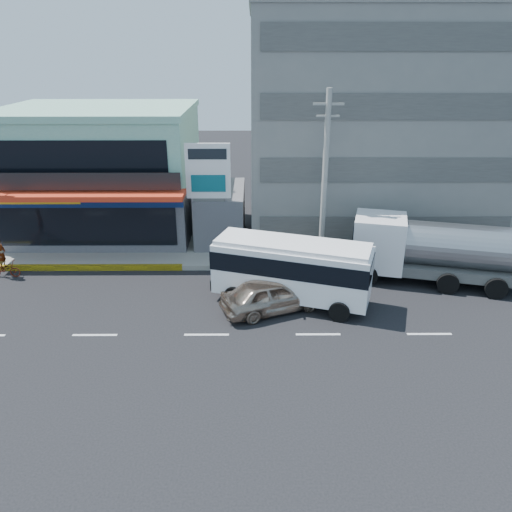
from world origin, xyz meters
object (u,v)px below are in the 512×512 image
(satellite_dish, at_px, (220,192))
(utility_pole_near, at_px, (325,181))
(sedan, at_px, (272,295))
(concrete_building, at_px, (370,126))
(billboard, at_px, (208,177))
(shop_building, at_px, (103,174))
(minibus, at_px, (292,267))
(tanker_truck, at_px, (431,249))
(motorcycle_rider, at_px, (4,265))

(satellite_dish, bearing_deg, utility_pole_near, -30.96)
(utility_pole_near, height_order, sedan, utility_pole_near)
(concrete_building, bearing_deg, billboard, -151.08)
(concrete_building, distance_m, utility_pole_near, 8.79)
(concrete_building, relative_size, utility_pole_near, 1.60)
(billboard, height_order, sedan, billboard)
(shop_building, bearing_deg, satellite_dish, -20.21)
(utility_pole_near, bearing_deg, billboard, 164.52)
(billboard, bearing_deg, satellite_dish, 74.48)
(utility_pole_near, xyz_separation_m, minibus, (-2.00, -4.23, -3.22))
(tanker_truck, bearing_deg, satellite_dish, 154.78)
(shop_building, bearing_deg, utility_pole_near, -25.06)
(minibus, relative_size, tanker_truck, 0.87)
(shop_building, distance_m, tanker_truck, 21.46)
(motorcycle_rider, bearing_deg, tanker_truck, -1.71)
(sedan, xyz_separation_m, tanker_truck, (8.63, 3.27, 1.03))
(billboard, height_order, minibus, billboard)
(utility_pole_near, relative_size, sedan, 2.01)
(utility_pole_near, relative_size, motorcycle_rider, 4.54)
(shop_building, xyz_separation_m, motorcycle_rider, (-3.78, -7.72, -3.27))
(shop_building, height_order, minibus, shop_building)
(tanker_truck, bearing_deg, shop_building, 156.78)
(concrete_building, xyz_separation_m, utility_pole_near, (-4.00, -7.60, -1.85))
(satellite_dish, height_order, sedan, satellite_dish)
(tanker_truck, xyz_separation_m, motorcycle_rider, (-23.41, 0.70, -1.15))
(sedan, distance_m, tanker_truck, 9.29)
(billboard, xyz_separation_m, motorcycle_rider, (-11.28, -2.98, -4.20))
(tanker_truck, bearing_deg, motorcycle_rider, 178.29)
(satellite_dish, height_order, minibus, satellite_dish)
(concrete_building, relative_size, motorcycle_rider, 7.26)
(concrete_building, distance_m, sedan, 15.79)
(utility_pole_near, bearing_deg, shop_building, 154.94)
(sedan, bearing_deg, concrete_building, -51.27)
(minibus, relative_size, motorcycle_rider, 3.67)
(shop_building, distance_m, sedan, 16.36)
(billboard, bearing_deg, motorcycle_rider, -165.21)
(satellite_dish, bearing_deg, concrete_building, 21.80)
(tanker_truck, bearing_deg, concrete_building, 99.76)
(minibus, xyz_separation_m, motorcycle_rider, (-15.78, 3.05, -1.20))
(satellite_dish, height_order, motorcycle_rider, satellite_dish)
(utility_pole_near, distance_m, motorcycle_rider, 18.36)
(billboard, bearing_deg, utility_pole_near, -15.48)
(satellite_dish, height_order, utility_pole_near, utility_pole_near)
(shop_building, distance_m, minibus, 16.26)
(satellite_dish, bearing_deg, tanker_truck, -25.22)
(tanker_truck, height_order, motorcycle_rider, tanker_truck)
(satellite_dish, bearing_deg, minibus, -62.93)
(billboard, relative_size, sedan, 1.39)
(minibus, height_order, sedan, minibus)
(concrete_building, xyz_separation_m, satellite_dish, (-10.00, -4.00, -3.42))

